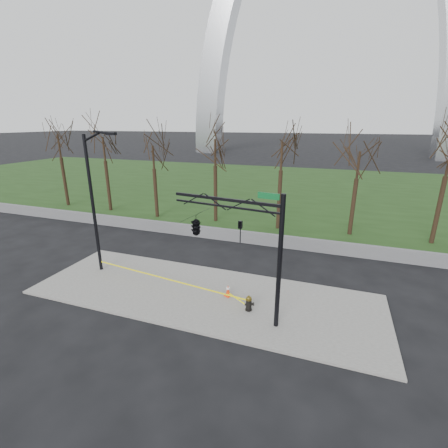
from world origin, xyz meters
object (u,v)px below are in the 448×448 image
(fire_hydrant, at_px, (249,303))
(traffic_cone, at_px, (228,290))
(street_light, at_px, (94,195))
(traffic_signal_mast, at_px, (211,227))

(fire_hydrant, relative_size, traffic_cone, 1.26)
(traffic_cone, relative_size, street_light, 0.08)
(traffic_signal_mast, bearing_deg, fire_hydrant, 17.39)
(fire_hydrant, bearing_deg, traffic_signal_mast, 170.98)
(street_light, bearing_deg, traffic_cone, 5.91)
(fire_hydrant, distance_m, street_light, 10.34)
(street_light, height_order, traffic_signal_mast, street_light)
(street_light, bearing_deg, traffic_signal_mast, -3.08)
(fire_hydrant, height_order, traffic_signal_mast, traffic_signal_mast)
(fire_hydrant, xyz_separation_m, street_light, (-9.36, 1.20, 4.23))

